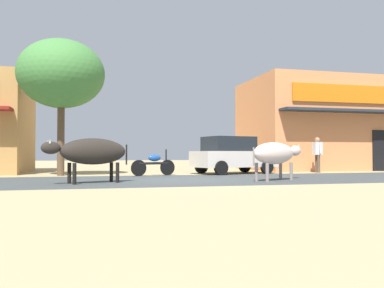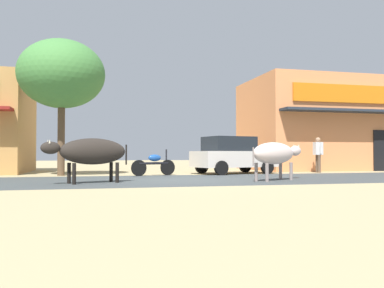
% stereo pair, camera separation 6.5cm
% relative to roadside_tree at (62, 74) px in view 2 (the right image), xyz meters
% --- Properties ---
extents(ground, '(80.00, 80.00, 0.00)m').
position_rel_roadside_tree_xyz_m(ground, '(4.17, -3.63, -4.12)').
color(ground, tan).
extents(asphalt_road, '(72.00, 5.83, 0.00)m').
position_rel_roadside_tree_xyz_m(asphalt_road, '(4.17, -3.63, -4.11)').
color(asphalt_road, '#3E4445').
rests_on(asphalt_road, ground).
extents(storefront_right_club, '(8.95, 6.47, 5.00)m').
position_rel_roadside_tree_xyz_m(storefront_right_club, '(14.26, 3.50, -1.61)').
color(storefront_right_club, '#E38953').
rests_on(storefront_right_club, ground).
extents(roadside_tree, '(3.48, 3.48, 5.53)m').
position_rel_roadside_tree_xyz_m(roadside_tree, '(0.00, 0.00, 0.00)').
color(roadside_tree, brown).
rests_on(roadside_tree, ground).
extents(parked_hatchback_car, '(3.94, 2.52, 1.64)m').
position_rel_roadside_tree_xyz_m(parked_hatchback_car, '(7.30, -0.09, -3.28)').
color(parked_hatchback_car, beige).
rests_on(parked_hatchback_car, ground).
extents(parked_motorcycle, '(1.87, 0.66, 1.07)m').
position_rel_roadside_tree_xyz_m(parked_motorcycle, '(3.68, -0.82, -3.64)').
color(parked_motorcycle, black).
rests_on(parked_motorcycle, ground).
extents(cow_near_brown, '(2.59, 1.38, 1.36)m').
position_rel_roadside_tree_xyz_m(cow_near_brown, '(1.22, -4.56, -3.17)').
color(cow_near_brown, '#2A2520').
rests_on(cow_near_brown, ground).
extents(cow_far_dark, '(2.51, 1.72, 1.27)m').
position_rel_roadside_tree_xyz_m(cow_far_dark, '(7.14, -4.80, -3.22)').
color(cow_far_dark, beige).
rests_on(cow_far_dark, ground).
extents(pedestrian_by_shop, '(0.42, 0.61, 1.66)m').
position_rel_roadside_tree_xyz_m(pedestrian_by_shop, '(11.51, -0.15, -3.14)').
color(pedestrian_by_shop, brown).
rests_on(pedestrian_by_shop, ground).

